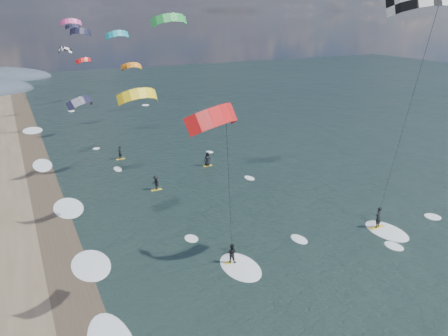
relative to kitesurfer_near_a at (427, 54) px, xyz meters
name	(u,v)px	position (x,y,z in m)	size (l,w,h in m)	color
wet_sand_strip	(79,311)	(-21.41, 4.92, -14.99)	(3.00, 240.00, 0.00)	#382D23
kitesurfer_near_a	(427,54)	(0.00, 0.00, 0.00)	(8.06, 8.89, 19.14)	gold
kitesurfer_near_b	(231,178)	(-12.66, 1.51, -6.48)	(6.88, 8.69, 13.78)	gold
far_kitesurfers	(167,167)	(-8.37, 25.49, -14.17)	(9.84, 12.52, 1.71)	gold
bg_kite_field	(97,45)	(-10.59, 48.29, -2.20)	(14.15, 76.52, 9.62)	black
shoreline_surf	(85,268)	(-20.21, 9.67, -14.99)	(2.40, 79.40, 0.11)	white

